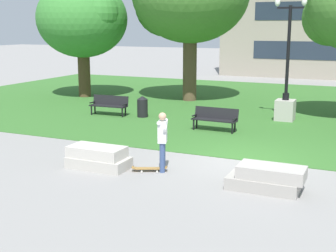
# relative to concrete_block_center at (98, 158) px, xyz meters

# --- Properties ---
(ground_plane) EXTENTS (140.00, 140.00, 0.00)m
(ground_plane) POSITION_rel_concrete_block_center_xyz_m (3.68, 2.46, -0.31)
(ground_plane) COLOR gray
(grass_lawn) EXTENTS (40.00, 20.00, 0.02)m
(grass_lawn) POSITION_rel_concrete_block_center_xyz_m (3.68, 12.46, -0.30)
(grass_lawn) COLOR #336628
(grass_lawn) RESTS_ON ground
(concrete_block_center) EXTENTS (1.80, 0.90, 0.64)m
(concrete_block_center) POSITION_rel_concrete_block_center_xyz_m (0.00, 0.00, 0.00)
(concrete_block_center) COLOR #B2ADA3
(concrete_block_center) RESTS_ON ground
(concrete_block_left) EXTENTS (1.92, 0.90, 0.64)m
(concrete_block_left) POSITION_rel_concrete_block_center_xyz_m (4.93, 0.12, 0.00)
(concrete_block_left) COLOR #9E9991
(concrete_block_left) RESTS_ON ground
(person_skateboarder) EXTENTS (0.45, 0.58, 1.71)m
(person_skateboarder) POSITION_rel_concrete_block_center_xyz_m (1.87, 0.47, 0.67)
(person_skateboarder) COLOR #384C7A
(person_skateboarder) RESTS_ON ground
(skateboard) EXTENTS (1.01, 0.60, 0.14)m
(skateboard) POSITION_rel_concrete_block_center_xyz_m (1.53, 0.31, -0.22)
(skateboard) COLOR olive
(skateboard) RESTS_ON ground
(park_bench_near_left) EXTENTS (1.81, 0.58, 0.90)m
(park_bench_near_left) POSITION_rel_concrete_block_center_xyz_m (1.57, 6.06, 0.23)
(park_bench_near_left) COLOR black
(park_bench_near_left) RESTS_ON grass_lawn
(park_bench_far_left) EXTENTS (1.82, 0.62, 0.90)m
(park_bench_far_left) POSITION_rel_concrete_block_center_xyz_m (-3.95, 7.18, 0.23)
(park_bench_far_left) COLOR black
(park_bench_far_left) RESTS_ON grass_lawn
(lamp_post_left) EXTENTS (1.32, 0.80, 5.29)m
(lamp_post_left) POSITION_rel_concrete_block_center_xyz_m (3.70, 9.29, 0.78)
(lamp_post_left) COLOR #ADA89E
(lamp_post_left) RESTS_ON grass_lawn
(tree_near_right) EXTENTS (5.39, 5.13, 6.63)m
(tree_near_right) POSITION_rel_concrete_block_center_xyz_m (-8.37, 11.66, 4.08)
(tree_near_right) COLOR #4C3823
(tree_near_right) RESTS_ON grass_lawn
(trash_bin) EXTENTS (0.49, 0.49, 0.96)m
(trash_bin) POSITION_rel_concrete_block_center_xyz_m (-2.34, 7.41, 0.20)
(trash_bin) COLOR black
(trash_bin) RESTS_ON grass_lawn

